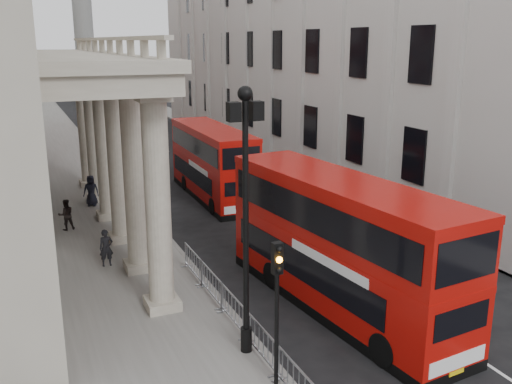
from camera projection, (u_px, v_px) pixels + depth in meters
sidewalk_west at (75, 181)px, 40.31m from camera, size 6.00×140.00×0.12m
sidewalk_east at (285, 162)px, 46.61m from camera, size 3.00×140.00×0.12m
kerb at (118, 177)px, 41.43m from camera, size 0.20×140.00×0.14m
east_building at (304, 5)px, 46.15m from camera, size 8.00×55.00×25.00m
monument_column at (82, 2)px, 94.70m from camera, size 8.00×8.00×54.20m
lamp_post_south at (246, 206)px, 16.90m from camera, size 1.05×0.44×8.32m
lamp_post_mid at (135, 131)px, 31.10m from camera, size 1.05×0.44×8.32m
lamp_post_north at (93, 103)px, 45.30m from camera, size 1.05×0.44×8.32m
traffic_light at (277, 288)px, 15.61m from camera, size 0.28×0.33×4.30m
crowd_barriers at (278, 361)px, 16.50m from camera, size 0.50×18.75×1.10m
bus_near at (340, 242)px, 20.74m from camera, size 3.90×11.59×4.91m
bus_far at (212, 161)px, 35.77m from camera, size 2.71×10.42×4.48m
pedestrian_a at (106, 248)px, 24.78m from camera, size 0.60×0.39×1.64m
pedestrian_b at (66, 215)px, 29.52m from camera, size 0.87×0.72×1.63m
pedestrian_c at (91, 191)px, 33.88m from camera, size 1.04×0.84×1.84m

